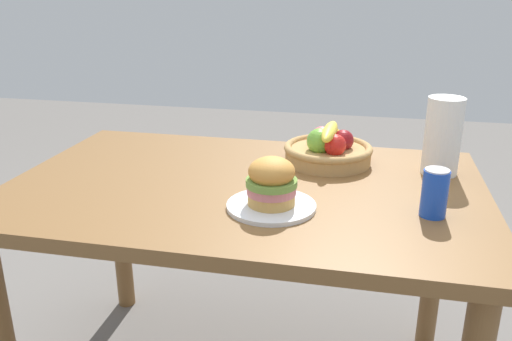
{
  "coord_description": "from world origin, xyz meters",
  "views": [
    {
      "loc": [
        0.34,
        -1.42,
        1.32
      ],
      "look_at": [
        0.04,
        -0.05,
        0.81
      ],
      "focal_mm": 36.97,
      "sensor_mm": 36.0,
      "label": 1
    }
  ],
  "objects_px": {
    "soda_can": "(435,193)",
    "plate": "(271,206)",
    "paper_towel_roll": "(443,136)",
    "sandwich": "(272,182)",
    "fruit_basket": "(328,149)"
  },
  "relations": [
    {
      "from": "sandwich",
      "to": "paper_towel_roll",
      "type": "height_order",
      "value": "paper_towel_roll"
    },
    {
      "from": "plate",
      "to": "fruit_basket",
      "type": "bearing_deg",
      "value": 74.3
    },
    {
      "from": "sandwich",
      "to": "paper_towel_roll",
      "type": "relative_size",
      "value": 0.56
    },
    {
      "from": "plate",
      "to": "soda_can",
      "type": "bearing_deg",
      "value": 5.61
    },
    {
      "from": "fruit_basket",
      "to": "paper_towel_roll",
      "type": "height_order",
      "value": "paper_towel_roll"
    },
    {
      "from": "plate",
      "to": "soda_can",
      "type": "relative_size",
      "value": 1.89
    },
    {
      "from": "sandwich",
      "to": "fruit_basket",
      "type": "height_order",
      "value": "sandwich"
    },
    {
      "from": "fruit_basket",
      "to": "paper_towel_roll",
      "type": "xyz_separation_m",
      "value": [
        0.35,
        -0.03,
        0.07
      ]
    },
    {
      "from": "plate",
      "to": "sandwich",
      "type": "relative_size",
      "value": 1.76
    },
    {
      "from": "soda_can",
      "to": "fruit_basket",
      "type": "bearing_deg",
      "value": 129.47
    },
    {
      "from": "soda_can",
      "to": "plate",
      "type": "bearing_deg",
      "value": -174.39
    },
    {
      "from": "plate",
      "to": "fruit_basket",
      "type": "xyz_separation_m",
      "value": [
        0.11,
        0.4,
        0.04
      ]
    },
    {
      "from": "plate",
      "to": "paper_towel_roll",
      "type": "distance_m",
      "value": 0.61
    },
    {
      "from": "sandwich",
      "to": "fruit_basket",
      "type": "relative_size",
      "value": 0.47
    },
    {
      "from": "paper_towel_roll",
      "to": "soda_can",
      "type": "bearing_deg",
      "value": -98.36
    }
  ]
}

